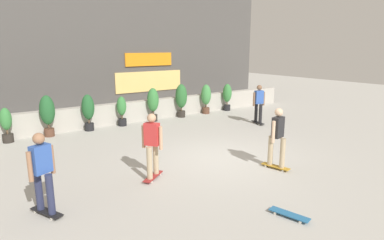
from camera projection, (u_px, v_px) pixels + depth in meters
name	position (u px, v px, depth m)	size (l,w,h in m)	color
ground_plane	(220.00, 158.00, 9.74)	(48.00, 48.00, 0.00)	#B2AFA8
planter_wall	(134.00, 111.00, 14.44)	(18.00, 0.40, 0.90)	#B2ADA3
building_backdrop	(100.00, 47.00, 17.01)	(20.00, 2.08, 6.50)	#4C4947
potted_plant_0	(6.00, 124.00, 11.21)	(0.38, 0.38, 1.23)	#2D2823
potted_plant_1	(47.00, 113.00, 11.92)	(0.54, 0.54, 1.55)	brown
potted_plant_2	(88.00, 110.00, 12.77)	(0.49, 0.49, 1.45)	black
potted_plant_3	(122.00, 110.00, 13.59)	(0.39, 0.39, 1.25)	black
potted_plant_4	(153.00, 102.00, 14.38)	(0.51, 0.51, 1.50)	#2D2823
potted_plant_5	(181.00, 98.00, 15.21)	(0.55, 0.55, 1.57)	#2D2823
potted_plant_6	(206.00, 97.00, 16.05)	(0.49, 0.49, 1.45)	brown
potted_plant_7	(227.00, 95.00, 16.84)	(0.46, 0.46, 1.39)	black
skater_foreground	(152.00, 143.00, 8.02)	(0.76, 0.63, 1.70)	maroon
skater_far_right	(259.00, 103.00, 13.85)	(0.54, 0.82, 1.70)	black
skater_by_wall_right	(42.00, 171.00, 6.26)	(0.52, 0.81, 1.70)	black
skater_by_wall_left	(277.00, 136.00, 8.70)	(0.55, 0.82, 1.70)	#BF8C26
skateboard_near_camera	(289.00, 214.00, 6.36)	(0.39, 0.82, 0.08)	#266699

